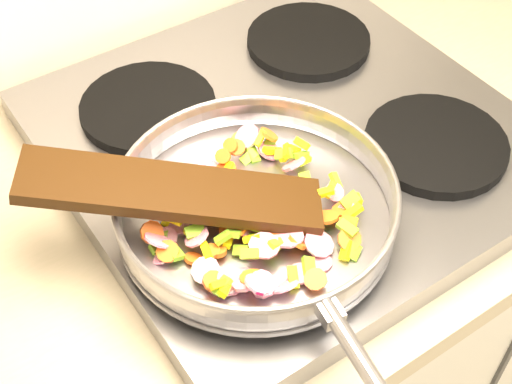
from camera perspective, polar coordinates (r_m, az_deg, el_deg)
cooktop at (r=0.99m, az=2.54°, el=4.15°), size 0.60×0.60×0.04m
grate_fl at (r=0.84m, az=0.45°, el=-3.59°), size 0.19×0.19×0.02m
grate_fr at (r=0.97m, az=14.18°, el=3.72°), size 0.19×0.19×0.02m
grate_bl at (r=1.01m, az=-8.62°, el=6.71°), size 0.19×0.19×0.02m
grate_br at (r=1.13m, az=4.22°, el=11.98°), size 0.19×0.19×0.02m
saute_pan at (r=0.82m, az=0.07°, el=-0.89°), size 0.36×0.53×0.05m
vegetable_heap at (r=0.82m, az=-0.23°, el=-1.96°), size 0.26×0.26×0.05m
wooden_spatula at (r=0.80m, az=-6.62°, el=0.07°), size 0.33×0.25×0.08m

